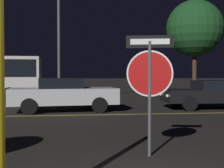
{
  "coord_description": "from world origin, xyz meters",
  "views": [
    {
      "loc": [
        -1.07,
        -3.28,
        1.44
      ],
      "look_at": [
        0.01,
        5.4,
        1.19
      ],
      "focal_mm": 50.0,
      "sensor_mm": 36.0,
      "label": 1
    }
  ],
  "objects_px": {
    "passing_car_2": "(63,94)",
    "passing_car_3": "(213,94)",
    "stop_sign": "(150,73)",
    "street_lamp": "(59,12)",
    "tree_0": "(195,29)"
  },
  "relations": [
    {
      "from": "passing_car_2",
      "to": "tree_0",
      "type": "bearing_deg",
      "value": 130.23
    },
    {
      "from": "street_lamp",
      "to": "tree_0",
      "type": "distance_m",
      "value": 11.01
    },
    {
      "from": "tree_0",
      "to": "passing_car_3",
      "type": "bearing_deg",
      "value": -107.41
    },
    {
      "from": "passing_car_2",
      "to": "tree_0",
      "type": "distance_m",
      "value": 13.97
    },
    {
      "from": "stop_sign",
      "to": "street_lamp",
      "type": "relative_size",
      "value": 0.28
    },
    {
      "from": "stop_sign",
      "to": "tree_0",
      "type": "height_order",
      "value": "tree_0"
    },
    {
      "from": "stop_sign",
      "to": "passing_car_2",
      "type": "distance_m",
      "value": 7.46
    },
    {
      "from": "stop_sign",
      "to": "passing_car_3",
      "type": "distance_m",
      "value": 8.75
    },
    {
      "from": "passing_car_2",
      "to": "passing_car_3",
      "type": "bearing_deg",
      "value": 86.05
    },
    {
      "from": "passing_car_2",
      "to": "passing_car_3",
      "type": "distance_m",
      "value": 6.39
    },
    {
      "from": "street_lamp",
      "to": "passing_car_2",
      "type": "bearing_deg",
      "value": -85.47
    },
    {
      "from": "street_lamp",
      "to": "tree_0",
      "type": "xyz_separation_m",
      "value": [
        9.66,
        5.28,
        0.1
      ]
    },
    {
      "from": "stop_sign",
      "to": "street_lamp",
      "type": "distance_m",
      "value": 12.1
    },
    {
      "from": "passing_car_3",
      "to": "street_lamp",
      "type": "height_order",
      "value": "street_lamp"
    },
    {
      "from": "passing_car_2",
      "to": "passing_car_3",
      "type": "xyz_separation_m",
      "value": [
        6.38,
        0.17,
        -0.05
      ]
    }
  ]
}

